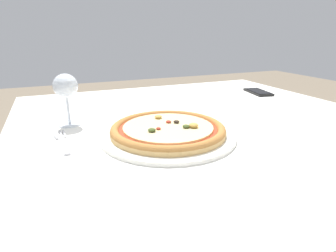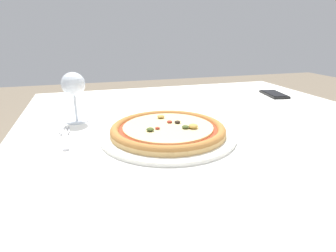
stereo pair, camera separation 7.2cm
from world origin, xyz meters
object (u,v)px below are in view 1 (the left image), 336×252
object	(u,v)px
dining_table	(202,144)
pizza_plate	(168,131)
fork	(62,141)
wine_glass_far_left	(66,88)
cell_phone	(258,92)

from	to	relation	value
dining_table	pizza_plate	world-z (taller)	pizza_plate
pizza_plate	dining_table	bearing A→B (deg)	33.28
fork	pizza_plate	bearing A→B (deg)	-14.86
pizza_plate	wine_glass_far_left	distance (m)	0.32
pizza_plate	cell_phone	bearing A→B (deg)	30.89
dining_table	pizza_plate	size ratio (longest dim) A/B	3.27
wine_glass_far_left	fork	bearing A→B (deg)	-102.00
dining_table	wine_glass_far_left	bearing A→B (deg)	166.21
pizza_plate	fork	world-z (taller)	pizza_plate
pizza_plate	wine_glass_far_left	xyz separation A→B (m)	(-0.23, 0.20, 0.09)
pizza_plate	cell_phone	world-z (taller)	pizza_plate
dining_table	wine_glass_far_left	size ratio (longest dim) A/B	7.61
fork	dining_table	bearing A→B (deg)	5.24
pizza_plate	fork	distance (m)	0.27
dining_table	fork	world-z (taller)	fork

